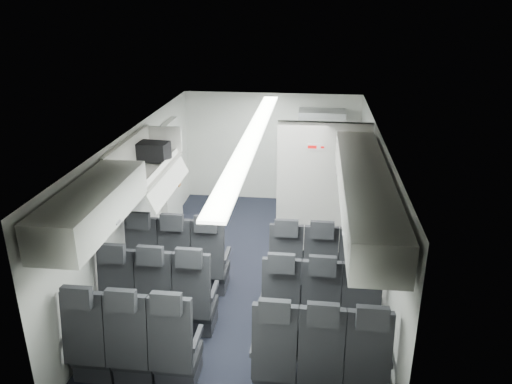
% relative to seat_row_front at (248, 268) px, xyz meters
% --- Properties ---
extents(cabin_shell, '(3.41, 6.01, 2.16)m').
position_rel_seat_row_front_xyz_m(cabin_shell, '(0.00, 0.53, 0.72)').
color(cabin_shell, black).
rests_on(cabin_shell, ground).
extents(seat_row_front, '(3.33, 0.56, 1.24)m').
position_rel_seat_row_front_xyz_m(seat_row_front, '(0.00, 0.00, 0.00)').
color(seat_row_front, '#232326').
rests_on(seat_row_front, cabin_shell).
extents(seat_row_mid, '(3.33, 0.56, 1.24)m').
position_rel_seat_row_front_xyz_m(seat_row_mid, '(0.00, -0.90, 0.00)').
color(seat_row_mid, '#232326').
rests_on(seat_row_mid, cabin_shell).
extents(seat_row_rear, '(3.33, 0.56, 1.24)m').
position_rel_seat_row_front_xyz_m(seat_row_rear, '(0.00, -1.80, 0.00)').
color(seat_row_rear, '#232326').
rests_on(seat_row_rear, cabin_shell).
extents(overhead_bin_left_rear, '(0.53, 1.80, 0.40)m').
position_rel_seat_row_front_xyz_m(overhead_bin_left_rear, '(-1.40, -1.47, 1.46)').
color(overhead_bin_left_rear, silver).
rests_on(overhead_bin_left_rear, cabin_shell).
extents(overhead_bin_left_front_open, '(0.64, 1.70, 0.72)m').
position_rel_seat_row_front_xyz_m(overhead_bin_left_front_open, '(-1.44, 0.28, 1.33)').
color(overhead_bin_left_front_open, '#9E9E93').
rests_on(overhead_bin_left_front_open, cabin_shell).
extents(overhead_bin_right_rear, '(0.53, 1.80, 0.40)m').
position_rel_seat_row_front_xyz_m(overhead_bin_right_rear, '(1.40, -1.47, 1.46)').
color(overhead_bin_right_rear, silver).
rests_on(overhead_bin_right_rear, cabin_shell).
extents(overhead_bin_right_front, '(0.53, 1.70, 0.40)m').
position_rel_seat_row_front_xyz_m(overhead_bin_right_front, '(1.40, 0.28, 1.46)').
color(overhead_bin_right_front, silver).
rests_on(overhead_bin_right_front, cabin_shell).
extents(bulkhead_partition, '(1.40, 0.15, 2.13)m').
position_rel_seat_row_front_xyz_m(bulkhead_partition, '(0.98, 1.33, 0.67)').
color(bulkhead_partition, silver).
rests_on(bulkhead_partition, cabin_shell).
extents(galley_unit, '(0.85, 0.52, 1.90)m').
position_rel_seat_row_front_xyz_m(galley_unit, '(0.95, 3.25, 0.55)').
color(galley_unit, '#939399').
rests_on(galley_unit, cabin_shell).
extents(boarding_door, '(0.12, 1.27, 1.86)m').
position_rel_seat_row_front_xyz_m(boarding_door, '(-1.64, 2.09, 0.55)').
color(boarding_door, silver).
rests_on(boarding_door, cabin_shell).
extents(flight_attendant, '(0.64, 0.78, 1.83)m').
position_rel_seat_row_front_xyz_m(flight_attendant, '(0.44, 2.34, 0.51)').
color(flight_attendant, black).
rests_on(flight_attendant, ground).
extents(carry_on_bag, '(0.45, 0.34, 0.26)m').
position_rel_seat_row_front_xyz_m(carry_on_bag, '(-1.42, 0.62, 1.42)').
color(carry_on_bag, black).
rests_on(carry_on_bag, overhead_bin_left_front_open).
extents(papers, '(0.19, 0.07, 0.13)m').
position_rel_seat_row_front_xyz_m(papers, '(0.63, 2.29, 0.65)').
color(papers, white).
rests_on(papers, flight_attendant).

